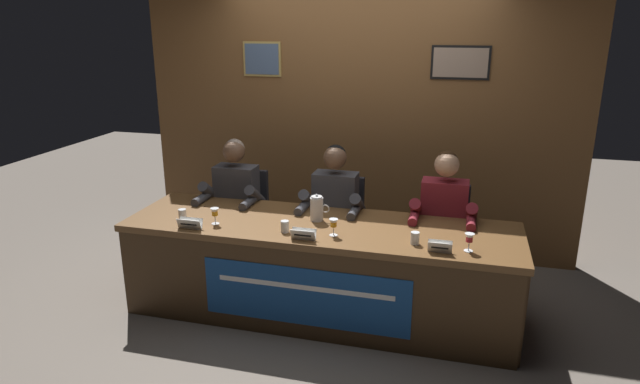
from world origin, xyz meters
The scene contains 19 objects.
ground_plane centered at (0.00, 0.00, 0.00)m, with size 12.00×12.00×0.00m, color #70665B.
wall_back_panelled centered at (0.00, 1.37, 1.30)m, with size 4.15×0.14×2.60m.
conference_table centered at (0.00, -0.11, 0.50)m, with size 2.95×0.86×0.73m.
chair_left centered at (-0.88, 0.61, 0.44)m, with size 0.44×0.44×0.91m.
panelist_left centered at (-0.88, 0.41, 0.72)m, with size 0.51×0.48×1.23m.
nameplate_left centered at (-0.89, -0.34, 0.77)m, with size 0.19×0.06×0.08m.
juice_glass_left centered at (-0.76, -0.20, 0.82)m, with size 0.06×0.06×0.12m.
water_cup_left centered at (-1.04, -0.19, 0.77)m, with size 0.06×0.06×0.08m.
chair_center centered at (0.00, 0.61, 0.44)m, with size 0.44×0.44×0.91m.
panelist_center centered at (0.00, 0.41, 0.72)m, with size 0.51×0.48×1.23m.
nameplate_center centered at (-0.03, -0.33, 0.77)m, with size 0.18×0.06×0.08m.
juice_glass_center centered at (0.15, -0.20, 0.82)m, with size 0.06×0.06×0.12m.
water_cup_center centered at (-0.20, -0.23, 0.77)m, with size 0.06×0.06×0.08m.
chair_right centered at (0.88, 0.61, 0.44)m, with size 0.44×0.44×0.91m.
panelist_right centered at (0.88, 0.41, 0.72)m, with size 0.51×0.48×1.23m.
nameplate_right centered at (0.90, -0.31, 0.77)m, with size 0.16×0.06×0.08m.
juice_glass_right centered at (1.08, -0.24, 0.82)m, with size 0.06×0.06×0.12m.
water_cup_right centered at (0.72, -0.21, 0.77)m, with size 0.06×0.06×0.08m.
water_pitcher_central centered at (-0.04, 0.07, 0.83)m, with size 0.15×0.10×0.21m.
Camera 1 is at (0.99, -3.72, 2.18)m, focal length 30.77 mm.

